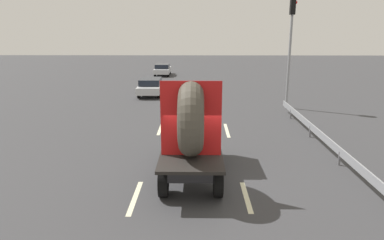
% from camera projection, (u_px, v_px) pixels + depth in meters
% --- Properties ---
extents(ground_plane, '(120.00, 120.00, 0.00)m').
position_uv_depth(ground_plane, '(203.00, 180.00, 12.32)').
color(ground_plane, '#38383A').
extents(flatbed_truck, '(2.02, 5.08, 3.57)m').
position_uv_depth(flatbed_truck, '(192.00, 125.00, 12.59)').
color(flatbed_truck, black).
rests_on(flatbed_truck, ground_plane).
extents(distant_sedan, '(1.74, 4.07, 1.33)m').
position_uv_depth(distant_sedan, '(151.00, 86.00, 27.99)').
color(distant_sedan, black).
rests_on(distant_sedan, ground_plane).
extents(traffic_light, '(0.42, 0.36, 6.86)m').
position_uv_depth(traffic_light, '(291.00, 40.00, 22.48)').
color(traffic_light, gray).
rests_on(traffic_light, ground_plane).
extents(guardrail, '(0.10, 14.65, 0.71)m').
position_uv_depth(guardrail, '(324.00, 138.00, 15.32)').
color(guardrail, gray).
rests_on(guardrail, ground_plane).
extents(lane_dash_left_near, '(0.16, 2.32, 0.01)m').
position_uv_depth(lane_dash_left_near, '(135.00, 197.00, 11.04)').
color(lane_dash_left_near, beige).
rests_on(lane_dash_left_near, ground_plane).
extents(lane_dash_left_far, '(0.16, 2.79, 0.01)m').
position_uv_depth(lane_dash_left_far, '(161.00, 128.00, 18.87)').
color(lane_dash_left_far, beige).
rests_on(lane_dash_left_far, ground_plane).
extents(lane_dash_right_near, '(0.16, 2.12, 0.01)m').
position_uv_depth(lane_dash_right_near, '(246.00, 197.00, 11.09)').
color(lane_dash_right_near, beige).
rests_on(lane_dash_right_near, ground_plane).
extents(lane_dash_right_far, '(0.16, 2.55, 0.01)m').
position_uv_depth(lane_dash_right_far, '(227.00, 130.00, 18.36)').
color(lane_dash_right_far, beige).
rests_on(lane_dash_right_far, ground_plane).
extents(oncoming_car, '(1.68, 3.92, 1.28)m').
position_uv_depth(oncoming_car, '(163.00, 69.00, 40.02)').
color(oncoming_car, black).
rests_on(oncoming_car, ground_plane).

